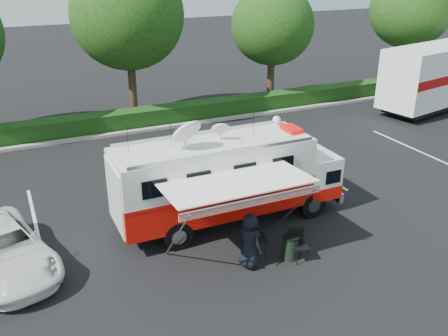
{
  "coord_description": "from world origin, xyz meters",
  "views": [
    {
      "loc": [
        -6.85,
        -14.48,
        8.98
      ],
      "look_at": [
        0.0,
        0.5,
        1.9
      ],
      "focal_mm": 40.0,
      "sensor_mm": 36.0,
      "label": 1
    }
  ],
  "objects_px": {
    "command_truck": "(228,179)",
    "white_suv": "(6,269)",
    "trash_bin": "(290,247)",
    "folding_table": "(254,239)"
  },
  "relations": [
    {
      "from": "command_truck",
      "to": "white_suv",
      "type": "relative_size",
      "value": 1.64
    },
    {
      "from": "command_truck",
      "to": "trash_bin",
      "type": "height_order",
      "value": "command_truck"
    },
    {
      "from": "folding_table",
      "to": "trash_bin",
      "type": "bearing_deg",
      "value": -29.92
    },
    {
      "from": "command_truck",
      "to": "trash_bin",
      "type": "distance_m",
      "value": 3.37
    },
    {
      "from": "command_truck",
      "to": "trash_bin",
      "type": "relative_size",
      "value": 10.23
    },
    {
      "from": "command_truck",
      "to": "folding_table",
      "type": "bearing_deg",
      "value": -95.45
    },
    {
      "from": "white_suv",
      "to": "folding_table",
      "type": "xyz_separation_m",
      "value": [
        7.3,
        -2.51,
        0.64
      ]
    },
    {
      "from": "white_suv",
      "to": "trash_bin",
      "type": "distance_m",
      "value": 8.89
    },
    {
      "from": "white_suv",
      "to": "folding_table",
      "type": "distance_m",
      "value": 7.75
    },
    {
      "from": "folding_table",
      "to": "trash_bin",
      "type": "relative_size",
      "value": 1.11
    }
  ]
}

